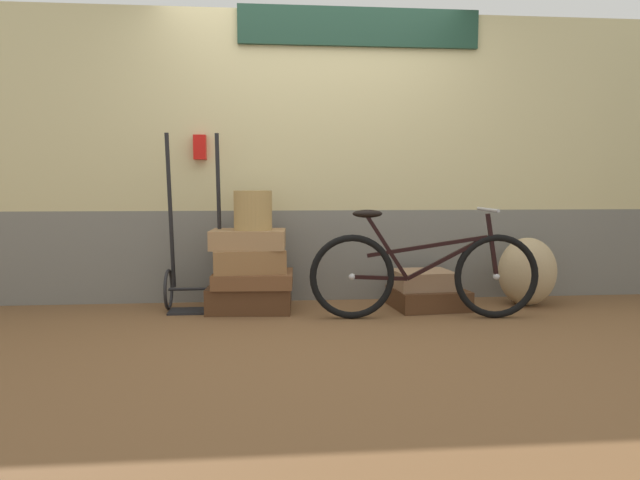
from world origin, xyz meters
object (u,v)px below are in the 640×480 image
Objects in this scene: luggage_trolley at (196,272)px; suitcase_5 at (423,280)px; suitcase_1 at (254,279)px; suitcase_4 at (428,298)px; burlap_sack at (527,272)px; suitcase_3 at (248,239)px; suitcase_2 at (249,260)px; wicker_basket at (253,210)px; bicycle at (423,273)px; suitcase_0 at (250,297)px.

suitcase_5 is at bearing -3.23° from luggage_trolley.
suitcase_1 reaches higher than suitcase_4.
suitcase_5 is 0.79× the size of burlap_sack.
suitcase_3 is at bearing 172.28° from suitcase_4.
luggage_trolley is at bearing 163.37° from suitcase_2.
wicker_basket is 1.39m from bicycle.
bicycle is (1.26, -0.37, -0.46)m from wicker_basket.
wicker_basket reaches higher than suitcase_5.
suitcase_4 is 1.00× the size of burlap_sack.
bicycle is at bearing -22.54° from suitcase_2.
suitcase_4 is (1.40, -0.00, -0.18)m from suitcase_1.
suitcase_1 is 1.36m from suitcase_5.
suitcase_1 is 1.37× the size of suitcase_5.
suitcase_0 is at bearing 179.38° from burlap_sack.
burlap_sack is at bearing 21.06° from bicycle.
suitcase_5 reaches higher than suitcase_4.
luggage_trolley reaches higher than wicker_basket.
wicker_basket is 0.18× the size of bicycle.
luggage_trolley is at bearing 178.28° from burlap_sack.
suitcase_1 is 0.44× the size of luggage_trolley.
burlap_sack is at bearing 2.97° from suitcase_0.
suitcase_5 is (1.39, -0.05, 0.13)m from suitcase_0.
burlap_sack is at bearing -4.52° from suitcase_4.
suitcase_3 is 0.34× the size of bicycle.
suitcase_3 is at bearing -8.00° from luggage_trolley.
wicker_basket is at bearing -16.57° from suitcase_2.
suitcase_3 is 0.23m from wicker_basket.
bicycle reaches higher than suitcase_2.
bicycle is at bearing -117.71° from suitcase_4.
suitcase_3 is 1.29× the size of suitcase_5.
suitcase_5 is at bearing 1.22° from suitcase_3.
suitcase_3 is 1.52m from suitcase_4.
wicker_basket is 0.68m from luggage_trolley.
suitcase_2 is 0.98× the size of burlap_sack.
bicycle reaches higher than suitcase_4.
suitcase_2 reaches higher than suitcase_4.
suitcase_0 is 1.18× the size of suitcase_2.
suitcase_2 reaches higher than suitcase_1.
suitcase_3 is 0.50m from luggage_trolley.
suitcase_1 is 1.42m from suitcase_4.
wicker_basket is 0.22× the size of luggage_trolley.
luggage_trolley is (-0.42, 0.06, -0.27)m from suitcase_3.
suitcase_2 is 0.32× the size of bicycle.
suitcase_5 is 1.45× the size of wicker_basket.
suitcase_5 is (1.40, -0.03, -0.17)m from suitcase_2.
burlap_sack reaches higher than suitcase_0.
wicker_basket is (-1.36, 0.02, 0.56)m from suitcase_5.
suitcase_3 is 2.30m from burlap_sack.
suitcase_0 is 1.45× the size of suitcase_5.
suitcase_0 is at bearing 64.20° from suitcase_2.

